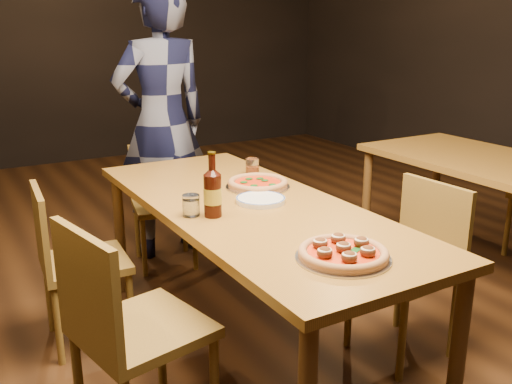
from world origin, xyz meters
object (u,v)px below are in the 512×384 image
diner (162,123)px  chair_main_sw (85,261)px  table_main (251,219)px  chair_main_nw (142,327)px  chair_main_e (404,269)px  plate_stack (261,200)px  chair_end (164,205)px  pizza_margherita (258,183)px  amber_glass (252,167)px  beer_bottle (213,194)px  pizza_meatball (343,253)px  water_glass (191,205)px

diner → chair_main_sw: bearing=46.2°
table_main → chair_main_sw: bearing=142.8°
chair_main_sw → diner: 1.28m
chair_main_nw → chair_main_e: (1.26, -0.06, -0.03)m
table_main → diner: size_ratio=1.10×
chair_main_nw → plate_stack: size_ratio=4.08×
plate_stack → chair_end: bearing=90.9°
chair_main_sw → pizza_margherita: bearing=-104.0°
pizza_margherita → plate_stack: 0.25m
plate_stack → amber_glass: (0.21, 0.44, 0.03)m
chair_main_sw → amber_glass: bearing=-88.4°
beer_bottle → diner: size_ratio=0.15×
pizza_margherita → plate_stack: (-0.11, -0.22, -0.01)m
chair_main_sw → diner: size_ratio=0.47×
chair_main_e → diner: diner is taller
table_main → diner: bearing=84.9°
chair_main_nw → chair_main_sw: (-0.01, 0.81, -0.04)m
pizza_meatball → table_main: bearing=87.4°
chair_end → amber_glass: amber_glass is taller
chair_main_e → diner: 1.90m
beer_bottle → diner: diner is taller
pizza_margherita → beer_bottle: 0.49m
table_main → water_glass: water_glass is taller
chair_end → pizza_meatball: chair_end is taller
chair_main_nw → diner: size_ratio=0.51×
chair_main_nw → plate_stack: bearing=-76.7°
chair_main_sw → diner: (0.77, 0.90, 0.48)m
table_main → plate_stack: (0.05, 0.00, 0.08)m
water_glass → diner: (0.42, 1.41, 0.11)m
chair_main_sw → beer_bottle: size_ratio=3.10×
pizza_meatball → plate_stack: bearing=83.0°
table_main → plate_stack: 0.10m
chair_end → diner: bearing=78.1°
chair_end → water_glass: 1.31m
chair_main_nw → chair_end: bearing=-35.6°
pizza_meatball → amber_glass: 1.19m
chair_main_nw → water_glass: 0.57m
pizza_margherita → amber_glass: 0.25m
pizza_meatball → beer_bottle: 0.67m
pizza_margherita → beer_bottle: bearing=-143.8°
pizza_meatball → pizza_margherita: 0.95m
chair_main_e → plate_stack: bearing=-127.2°
beer_bottle → diner: (0.35, 1.46, 0.06)m
beer_bottle → diner: 1.50m
plate_stack → beer_bottle: 0.30m
chair_main_e → water_glass: 1.05m
pizza_margherita → amber_glass: size_ratio=3.57×
chair_end → amber_glass: 0.88m
chair_main_nw → amber_glass: chair_main_nw is taller
chair_main_nw → plate_stack: chair_main_nw is taller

